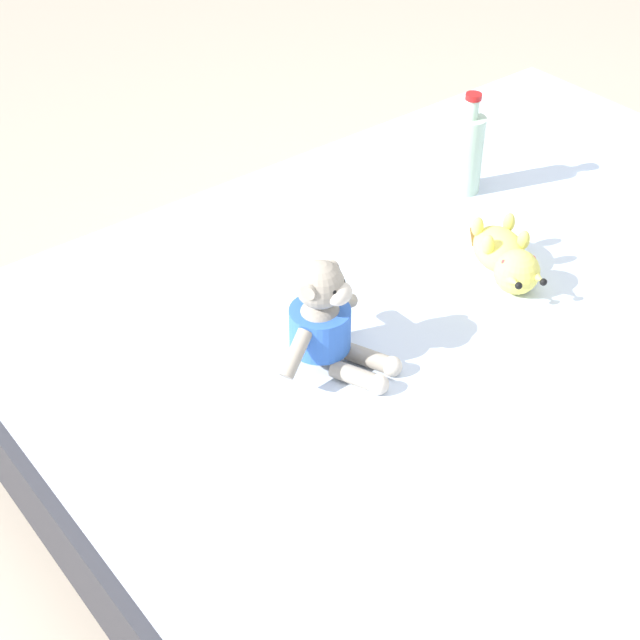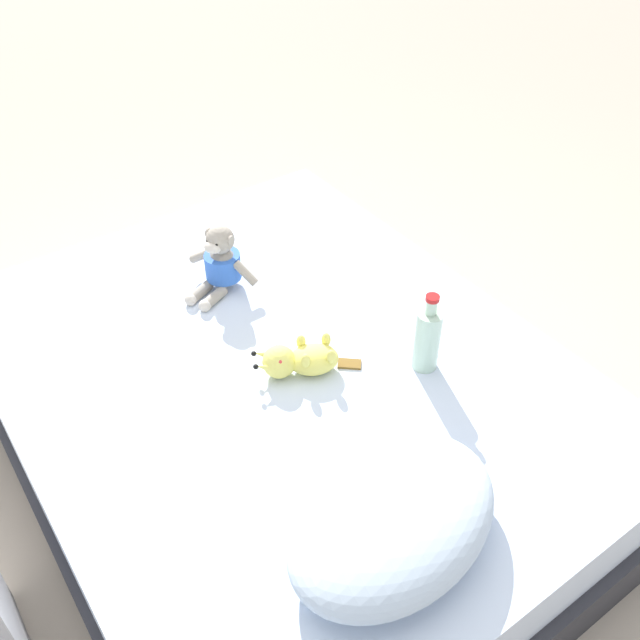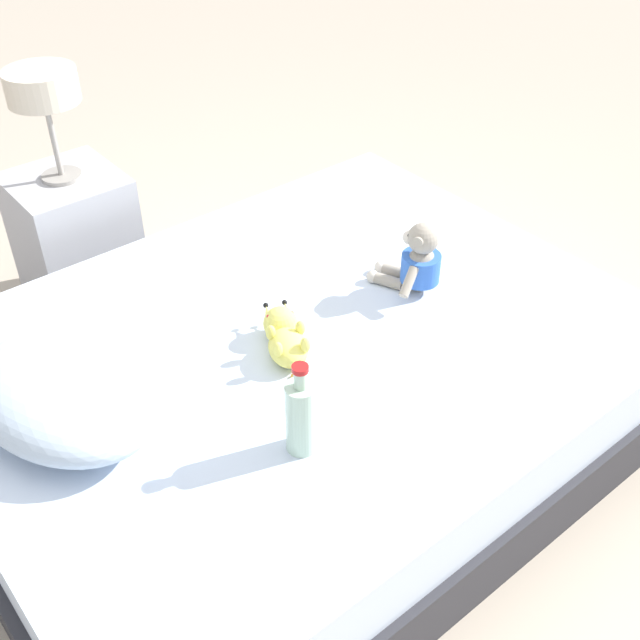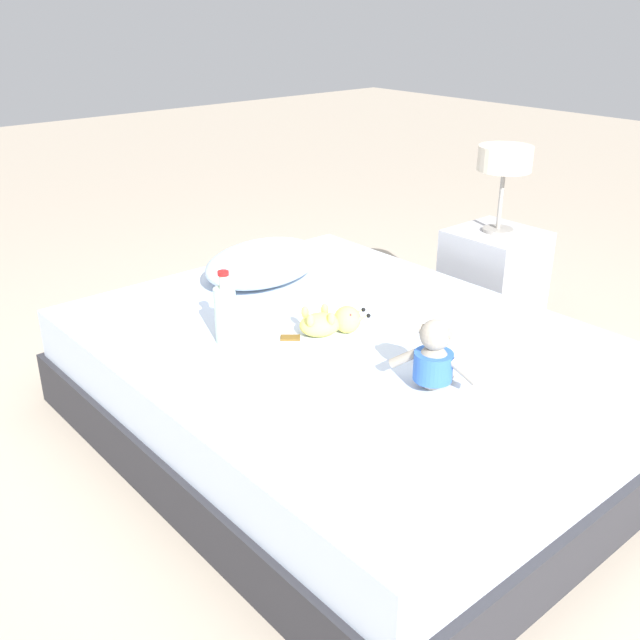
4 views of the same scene
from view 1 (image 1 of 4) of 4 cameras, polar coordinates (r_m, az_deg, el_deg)
name	(u,v)px [view 1 (image 1 of 4)]	position (r m, az deg, el deg)	size (l,w,h in m)	color
ground_plane	(474,422)	(2.38, 9.26, -6.08)	(16.00, 16.00, 0.00)	#B7A893
bed	(483,361)	(2.25, 9.77, -2.46)	(1.56, 2.00, 0.40)	#2D2D33
plush_monkey	(325,323)	(1.85, 0.30, -0.19)	(0.25, 0.28, 0.24)	#9E9384
plush_yellow_creature	(506,258)	(2.15, 11.13, 3.70)	(0.32, 0.20, 0.10)	#EAE066
glass_bottle	(468,152)	(2.42, 8.86, 9.93)	(0.08, 0.08, 0.26)	#B2D1B7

